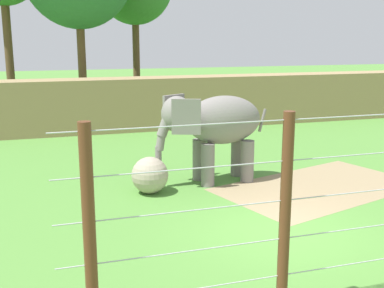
% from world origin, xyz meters
% --- Properties ---
extents(ground_plane, '(120.00, 120.00, 0.00)m').
position_xyz_m(ground_plane, '(0.00, 0.00, 0.00)').
color(ground_plane, '#518938').
extents(dirt_patch, '(6.82, 5.11, 0.01)m').
position_xyz_m(dirt_patch, '(2.72, 2.78, 0.00)').
color(dirt_patch, '#937F5B').
rests_on(dirt_patch, ground).
extents(embankment_wall, '(36.00, 1.80, 2.51)m').
position_xyz_m(embankment_wall, '(0.00, 13.76, 1.26)').
color(embankment_wall, '#997F56').
rests_on(embankment_wall, ground).
extents(elephant, '(3.70, 1.56, 2.74)m').
position_xyz_m(elephant, '(-0.10, 4.28, 1.81)').
color(elephant, gray).
rests_on(elephant, ground).
extents(enrichment_ball, '(1.07, 1.07, 1.07)m').
position_xyz_m(enrichment_ball, '(-2.28, 3.75, 0.53)').
color(enrichment_ball, tan).
rests_on(enrichment_ball, ground).
extents(cable_fence, '(10.25, 0.18, 3.32)m').
position_xyz_m(cable_fence, '(-0.06, -2.92, 1.67)').
color(cable_fence, brown).
rests_on(cable_fence, ground).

